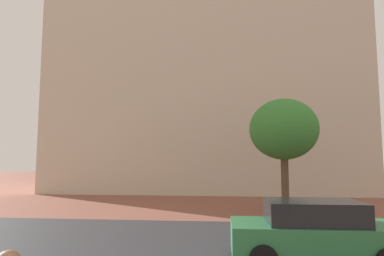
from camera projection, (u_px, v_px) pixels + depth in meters
name	position (u px, v px, depth m)	size (l,w,h in m)	color
ground_plane	(202.00, 233.00, 11.24)	(120.00, 120.00, 0.00)	brown
street_asphalt_strip	(199.00, 244.00, 9.77)	(120.00, 7.31, 0.00)	#2D2D33
landmark_building	(209.00, 82.00, 30.16)	(25.04, 13.37, 33.77)	beige
car_green	(314.00, 233.00, 7.97)	(4.04, 1.95, 1.52)	#287042
tree_curb_far	(284.00, 130.00, 16.07)	(3.37, 3.37, 5.58)	brown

